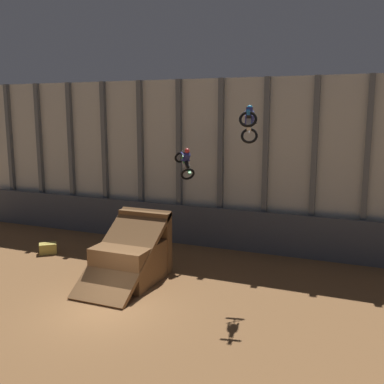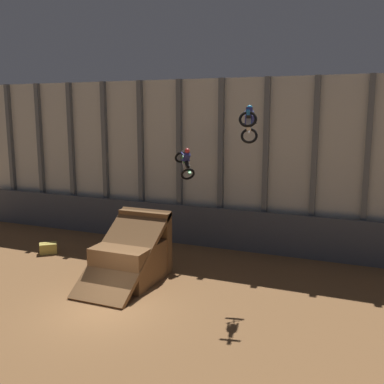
{
  "view_description": "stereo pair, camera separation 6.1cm",
  "coord_description": "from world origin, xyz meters",
  "px_view_note": "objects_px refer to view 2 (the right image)",
  "views": [
    {
      "loc": [
        9.37,
        -13.69,
        7.57
      ],
      "look_at": [
        1.32,
        5.63,
        3.83
      ],
      "focal_mm": 42.0,
      "sensor_mm": 36.0,
      "label": 1
    },
    {
      "loc": [
        9.42,
        -13.67,
        7.57
      ],
      "look_at": [
        1.32,
        5.63,
        3.83
      ],
      "focal_mm": 42.0,
      "sensor_mm": 36.0,
      "label": 2
    }
  ],
  "objects_px": {
    "rider_bike_left_air": "(185,162)",
    "rider_bike_right_air": "(249,123)",
    "dirt_ramp": "(133,256)",
    "hay_bale_trackside": "(48,248)"
  },
  "relations": [
    {
      "from": "dirt_ramp",
      "to": "rider_bike_right_air",
      "type": "bearing_deg",
      "value": 12.36
    },
    {
      "from": "rider_bike_right_air",
      "to": "hay_bale_trackside",
      "type": "bearing_deg",
      "value": 165.71
    },
    {
      "from": "rider_bike_right_air",
      "to": "dirt_ramp",
      "type": "bearing_deg",
      "value": 179.89
    },
    {
      "from": "dirt_ramp",
      "to": "rider_bike_left_air",
      "type": "xyz_separation_m",
      "value": [
        0.82,
        4.1,
        3.93
      ]
    },
    {
      "from": "rider_bike_left_air",
      "to": "rider_bike_right_air",
      "type": "distance_m",
      "value": 5.58
    },
    {
      "from": "dirt_ramp",
      "to": "hay_bale_trackside",
      "type": "distance_m",
      "value": 6.37
    },
    {
      "from": "rider_bike_left_air",
      "to": "rider_bike_right_air",
      "type": "height_order",
      "value": "rider_bike_right_air"
    },
    {
      "from": "rider_bike_left_air",
      "to": "dirt_ramp",
      "type": "bearing_deg",
      "value": -141.63
    },
    {
      "from": "rider_bike_left_air",
      "to": "rider_bike_right_air",
      "type": "xyz_separation_m",
      "value": [
        4.19,
        -3.01,
        2.13
      ]
    },
    {
      "from": "dirt_ramp",
      "to": "rider_bike_right_air",
      "type": "relative_size",
      "value": 2.59
    }
  ]
}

